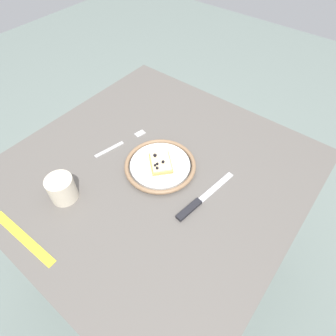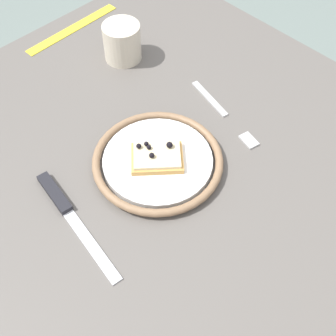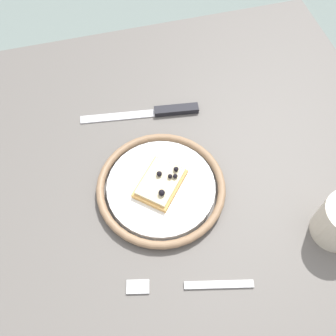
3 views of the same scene
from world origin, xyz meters
name	(u,v)px [view 1 (image 1 of 3)]	position (x,y,z in m)	size (l,w,h in m)	color
ground_plane	(159,258)	(0.00, 0.00, 0.00)	(6.00, 6.00, 0.00)	slate
dining_table	(155,186)	(0.00, 0.00, 0.63)	(0.91, 0.92, 0.72)	#5B5651
plate	(160,165)	(0.01, 0.02, 0.73)	(0.23, 0.23, 0.02)	white
pizza_slice_near	(161,163)	(0.01, 0.02, 0.74)	(0.11, 0.11, 0.03)	tan
knife	(197,203)	(0.18, -0.02, 0.72)	(0.05, 0.24, 0.01)	silver
fork	(121,143)	(-0.17, 0.02, 0.72)	(0.06, 0.20, 0.00)	#BCBCBC
cup	(62,189)	(-0.14, -0.25, 0.76)	(0.08, 0.08, 0.08)	beige
measuring_tape	(23,238)	(-0.12, -0.40, 0.72)	(0.25, 0.02, 0.00)	yellow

